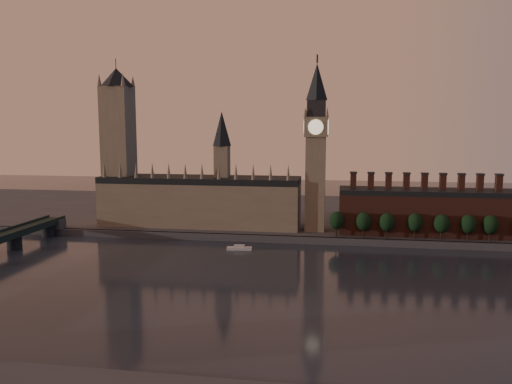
# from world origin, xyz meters

# --- Properties ---
(ground) EXTENTS (900.00, 900.00, 0.00)m
(ground) POSITION_xyz_m (0.00, 0.00, 0.00)
(ground) COLOR black
(ground) RESTS_ON ground
(north_bank) EXTENTS (900.00, 182.00, 4.00)m
(north_bank) POSITION_xyz_m (0.00, 178.04, 2.00)
(north_bank) COLOR #45454A
(north_bank) RESTS_ON ground
(palace_of_westminster) EXTENTS (130.00, 30.30, 74.00)m
(palace_of_westminster) POSITION_xyz_m (-64.41, 114.91, 21.63)
(palace_of_westminster) COLOR #81735C
(palace_of_westminster) RESTS_ON north_bank
(victoria_tower) EXTENTS (24.00, 24.00, 108.00)m
(victoria_tower) POSITION_xyz_m (-120.00, 115.00, 59.09)
(victoria_tower) COLOR #81735C
(victoria_tower) RESTS_ON north_bank
(big_ben) EXTENTS (15.00, 15.00, 107.00)m
(big_ben) POSITION_xyz_m (10.00, 110.00, 56.83)
(big_ben) COLOR #81735C
(big_ben) RESTS_ON north_bank
(chimney_block) EXTENTS (110.00, 25.00, 37.00)m
(chimney_block) POSITION_xyz_m (80.00, 110.00, 17.82)
(chimney_block) COLOR #5A2D22
(chimney_block) RESTS_ON north_bank
(embankment_tree_0) EXTENTS (8.60, 8.60, 14.88)m
(embankment_tree_0) POSITION_xyz_m (23.31, 94.25, 13.47)
(embankment_tree_0) COLOR black
(embankment_tree_0) RESTS_ON north_bank
(embankment_tree_1) EXTENTS (8.60, 8.60, 14.88)m
(embankment_tree_1) POSITION_xyz_m (38.87, 93.95, 13.47)
(embankment_tree_1) COLOR black
(embankment_tree_1) RESTS_ON north_bank
(embankment_tree_2) EXTENTS (8.60, 8.60, 14.88)m
(embankment_tree_2) POSITION_xyz_m (52.00, 93.56, 13.47)
(embankment_tree_2) COLOR black
(embankment_tree_2) RESTS_ON north_bank
(embankment_tree_3) EXTENTS (8.60, 8.60, 14.88)m
(embankment_tree_3) POSITION_xyz_m (67.87, 95.17, 13.47)
(embankment_tree_3) COLOR black
(embankment_tree_3) RESTS_ON north_bank
(embankment_tree_4) EXTENTS (8.60, 8.60, 14.88)m
(embankment_tree_4) POSITION_xyz_m (82.37, 93.99, 13.47)
(embankment_tree_4) COLOR black
(embankment_tree_4) RESTS_ON north_bank
(embankment_tree_5) EXTENTS (8.60, 8.60, 14.88)m
(embankment_tree_5) POSITION_xyz_m (96.98, 94.94, 13.47)
(embankment_tree_5) COLOR black
(embankment_tree_5) RESTS_ON north_bank
(embankment_tree_6) EXTENTS (8.60, 8.60, 14.88)m
(embankment_tree_6) POSITION_xyz_m (108.78, 95.19, 13.47)
(embankment_tree_6) COLOR black
(embankment_tree_6) RESTS_ON north_bank
(river_boat) EXTENTS (14.21, 5.60, 2.77)m
(river_boat) POSITION_xyz_m (-30.09, 68.94, 1.06)
(river_boat) COLOR silver
(river_boat) RESTS_ON ground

